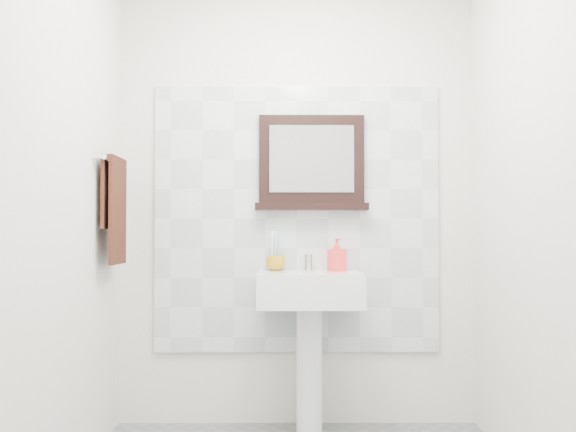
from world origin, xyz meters
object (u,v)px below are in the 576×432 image
object	(u,v)px
toothbrush_cup	(276,263)
framed_mirror	(312,165)
soap_dispenser	(337,255)
hand_towel	(115,202)
pedestal_sink	(310,307)

from	to	relation	value
toothbrush_cup	framed_mirror	world-z (taller)	framed_mirror
soap_dispenser	hand_towel	bearing A→B (deg)	166.90
pedestal_sink	toothbrush_cup	size ratio (longest dim) A/B	9.13
framed_mirror	hand_towel	distance (m)	1.10
soap_dispenser	framed_mirror	size ratio (longest dim) A/B	0.28
pedestal_sink	soap_dispenser	world-z (taller)	soap_dispenser
hand_towel	toothbrush_cup	bearing A→B (deg)	18.62
toothbrush_cup	hand_towel	xyz separation A→B (m)	(-0.82, -0.28, 0.33)
framed_mirror	toothbrush_cup	bearing A→B (deg)	-168.59
hand_towel	soap_dispenser	bearing A→B (deg)	11.83
soap_dispenser	hand_towel	world-z (taller)	hand_towel
soap_dispenser	framed_mirror	world-z (taller)	framed_mirror
framed_mirror	pedestal_sink	bearing A→B (deg)	-95.79
framed_mirror	hand_towel	xyz separation A→B (m)	(-1.02, -0.32, -0.22)
soap_dispenser	hand_towel	size ratio (longest dim) A/B	0.32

